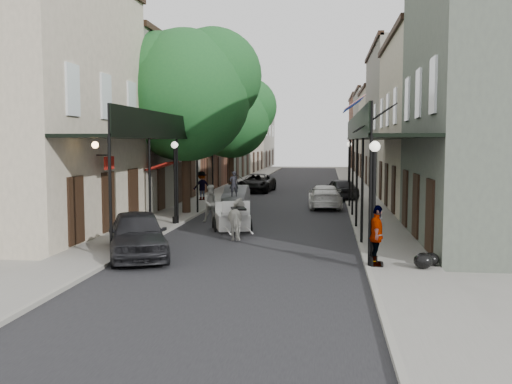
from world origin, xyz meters
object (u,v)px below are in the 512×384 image
(tree_far, at_px, (236,115))
(pedestrian_sidewalk_left, at_px, (202,186))
(lamppost_right_far, at_px, (349,169))
(car_left_mid, at_px, (236,196))
(horse, at_px, (239,219))
(car_left_near, at_px, (137,234))
(lamppost_right_near, at_px, (374,201))
(car_right_far, at_px, (340,189))
(pedestrian_walking, at_px, (212,204))
(tree_near, at_px, (194,90))
(car_left_far, at_px, (257,183))
(lamppost_left, at_px, (175,181))
(carriage, at_px, (231,206))
(pedestrian_sidewalk_right, at_px, (377,236))
(car_right_near, at_px, (325,196))

(tree_far, distance_m, pedestrian_sidewalk_left, 9.18)
(lamppost_right_far, bearing_deg, car_left_mid, -149.16)
(horse, relative_size, car_left_near, 0.41)
(lamppost_right_near, bearing_deg, car_right_far, 91.36)
(pedestrian_walking, bearing_deg, car_left_mid, 71.65)
(tree_near, height_order, car_right_far, tree_near)
(pedestrian_walking, relative_size, car_left_far, 0.36)
(pedestrian_sidewalk_left, xyz_separation_m, car_left_near, (1.75, -17.49, -0.26))
(tree_near, xyz_separation_m, lamppost_left, (0.10, -4.18, -4.44))
(carriage, relative_size, car_left_mid, 0.69)
(lamppost_right_far, height_order, car_left_mid, lamppost_right_far)
(horse, bearing_deg, pedestrian_sidewalk_right, 118.08)
(tree_near, xyz_separation_m, tree_far, (-0.05, 14.00, -0.65))
(car_left_far, bearing_deg, carriage, -82.10)
(car_right_far, bearing_deg, pedestrian_sidewalk_right, 78.22)
(lamppost_right_near, xyz_separation_m, carriage, (-5.50, 7.31, -1.04))
(tree_far, bearing_deg, pedestrian_walking, -84.75)
(car_left_near, relative_size, car_left_mid, 1.20)
(lamppost_left, distance_m, carriage, 2.97)
(carriage, xyz_separation_m, car_right_far, (5.00, 13.69, -0.30))
(tree_far, bearing_deg, car_left_mid, -80.82)
(tree_near, height_order, car_left_far, tree_near)
(pedestrian_sidewalk_left, xyz_separation_m, car_right_far, (8.81, 2.58, -0.32))
(tree_near, distance_m, tree_far, 14.02)
(pedestrian_sidewalk_left, bearing_deg, car_left_near, 54.15)
(lamppost_right_near, xyz_separation_m, car_left_mid, (-6.70, 16.00, -1.42))
(tree_near, xyz_separation_m, car_right_near, (6.80, 3.82, -5.82))
(tree_near, bearing_deg, lamppost_right_far, 43.31)
(lamppost_left, height_order, pedestrian_sidewalk_left, lamppost_left)
(carriage, height_order, car_left_far, carriage)
(tree_near, relative_size, car_left_mid, 2.54)
(pedestrian_walking, bearing_deg, carriage, -75.43)
(tree_far, xyz_separation_m, lamppost_left, (0.15, -18.18, -3.79))
(tree_near, relative_size, pedestrian_walking, 5.40)
(lamppost_left, relative_size, car_right_far, 0.89)
(lamppost_right_near, relative_size, car_left_mid, 0.98)
(lamppost_right_far, bearing_deg, horse, -107.75)
(pedestrian_sidewalk_left, bearing_deg, car_right_near, 121.27)
(horse, height_order, car_left_near, horse)
(pedestrian_walking, distance_m, car_left_near, 8.49)
(lamppost_right_near, height_order, horse, lamppost_right_near)
(lamppost_right_near, xyz_separation_m, horse, (-4.81, 4.97, -1.27))
(car_right_far, bearing_deg, pedestrian_walking, 48.10)
(pedestrian_walking, bearing_deg, horse, -83.14)
(pedestrian_sidewalk_right, distance_m, car_left_mid, 17.39)
(tree_far, xyz_separation_m, lamppost_right_far, (8.35, -6.18, -3.79))
(lamppost_left, xyz_separation_m, car_left_mid, (1.50, 8.00, -1.42))
(lamppost_right_far, relative_size, horse, 2.01)
(car_right_near, bearing_deg, car_left_far, -64.64)
(pedestrian_walking, bearing_deg, tree_far, 77.79)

